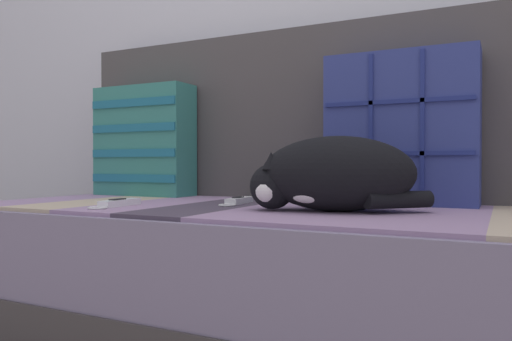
{
  "coord_description": "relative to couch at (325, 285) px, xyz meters",
  "views": [
    {
      "loc": [
        0.43,
        -1.15,
        0.53
      ],
      "look_at": [
        -0.17,
        0.06,
        0.52
      ],
      "focal_mm": 35.0,
      "sensor_mm": 36.0,
      "label": 1
    }
  ],
  "objects": [
    {
      "name": "sleeping_cat",
      "position": [
        0.05,
        -0.1,
        0.3
      ],
      "size": [
        0.44,
        0.3,
        0.19
      ],
      "color": "black",
      "rests_on": "couch"
    },
    {
      "name": "throw_pillow_striped",
      "position": [
        -0.78,
        0.2,
        0.41
      ],
      "size": [
        0.39,
        0.14,
        0.41
      ],
      "color": "#337A70",
      "rests_on": "couch"
    },
    {
      "name": "couch",
      "position": [
        0.0,
        0.0,
        0.0
      ],
      "size": [
        2.16,
        0.83,
        0.42
      ],
      "color": "#3D3838",
      "rests_on": "ground_plane"
    },
    {
      "name": "game_remote_far",
      "position": [
        -0.27,
        0.01,
        0.22
      ],
      "size": [
        0.06,
        0.19,
        0.02
      ],
      "color": "white",
      "rests_on": "couch"
    },
    {
      "name": "game_remote_near",
      "position": [
        -0.53,
        -0.22,
        0.22
      ],
      "size": [
        0.06,
        0.2,
        0.02
      ],
      "color": "white",
      "rests_on": "couch"
    },
    {
      "name": "sofa_backrest",
      "position": [
        0.0,
        0.34,
        0.5
      ],
      "size": [
        2.12,
        0.14,
        0.58
      ],
      "color": "#474242",
      "rests_on": "couch"
    },
    {
      "name": "throw_pillow_quilted",
      "position": [
        0.16,
        0.2,
        0.43
      ],
      "size": [
        0.43,
        0.14,
        0.44
      ],
      "color": "navy",
      "rests_on": "couch"
    }
  ]
}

